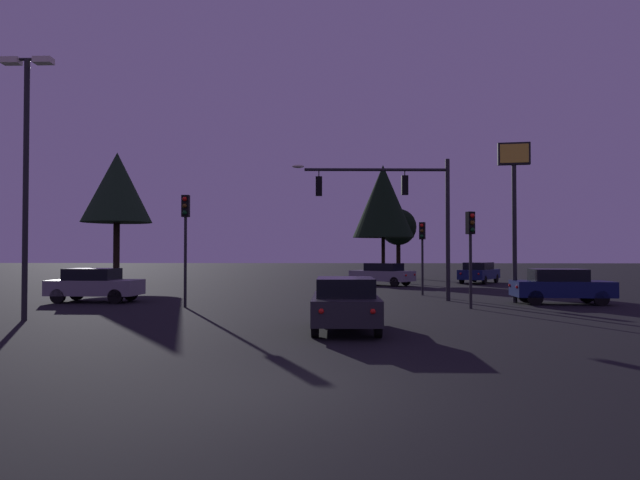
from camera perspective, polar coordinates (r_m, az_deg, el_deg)
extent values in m
plane|color=black|center=(33.66, 0.32, -5.11)|extent=(168.00, 168.00, 0.00)
cylinder|color=#232326|center=(26.51, 12.95, 1.03)|extent=(0.20, 0.20, 6.59)
cylinder|color=#232326|center=(26.18, 5.77, 7.17)|extent=(6.66, 0.44, 0.14)
ellipsoid|color=#F4EACC|center=(26.04, -2.26, 7.54)|extent=(0.56, 0.28, 0.16)
cylinder|color=#232326|center=(26.35, 8.66, 6.83)|extent=(0.05, 0.05, 0.27)
cube|color=black|center=(26.27, 8.67, 5.56)|extent=(0.31, 0.25, 0.90)
sphere|color=red|center=(26.44, 8.62, 6.13)|extent=(0.18, 0.18, 0.18)
sphere|color=#56380C|center=(26.41, 8.62, 5.53)|extent=(0.18, 0.18, 0.18)
sphere|color=#0C4219|center=(26.38, 8.62, 4.92)|extent=(0.18, 0.18, 0.18)
cylinder|color=#232326|center=(25.99, -0.12, 6.87)|extent=(0.05, 0.05, 0.32)
cube|color=black|center=(25.91, -0.12, 5.53)|extent=(0.31, 0.25, 0.90)
sphere|color=red|center=(26.08, -0.12, 6.10)|extent=(0.18, 0.18, 0.18)
sphere|color=#56380C|center=(26.05, -0.12, 5.49)|extent=(0.18, 0.18, 0.18)
sphere|color=#0C4219|center=(26.02, -0.12, 4.88)|extent=(0.18, 0.18, 0.18)
cylinder|color=#232326|center=(23.01, 15.16, -3.12)|extent=(0.12, 0.12, 2.97)
cube|color=black|center=(23.03, 15.13, 1.70)|extent=(0.37, 0.33, 0.90)
sphere|color=red|center=(22.93, 15.32, 2.41)|extent=(0.18, 0.18, 0.18)
sphere|color=#56380C|center=(22.92, 15.33, 1.72)|extent=(0.18, 0.18, 0.18)
sphere|color=#0C4219|center=(22.90, 15.33, 1.02)|extent=(0.18, 0.18, 0.18)
cylinder|color=#232326|center=(23.42, -13.62, -2.21)|extent=(0.12, 0.12, 3.69)
cube|color=black|center=(23.50, -13.59, 3.40)|extent=(0.31, 0.25, 0.90)
sphere|color=red|center=(23.39, -13.69, 4.11)|extent=(0.18, 0.18, 0.18)
sphere|color=#56380C|center=(23.36, -13.69, 3.42)|extent=(0.18, 0.18, 0.18)
sphere|color=#0C4219|center=(23.34, -13.69, 2.74)|extent=(0.18, 0.18, 0.18)
cylinder|color=#232326|center=(29.66, 10.44, -2.77)|extent=(0.12, 0.12, 2.93)
cube|color=black|center=(29.67, 10.43, 0.93)|extent=(0.36, 0.32, 0.90)
sphere|color=red|center=(29.55, 10.37, 1.48)|extent=(0.18, 0.18, 0.18)
sphere|color=#56380C|center=(29.53, 10.38, 0.94)|extent=(0.18, 0.18, 0.18)
sphere|color=#0C4219|center=(29.52, 10.38, 0.40)|extent=(0.18, 0.18, 0.18)
cube|color=#232328|center=(16.09, 2.61, -6.92)|extent=(1.88, 3.98, 0.68)
cube|color=black|center=(15.89, 2.62, -4.82)|extent=(1.61, 2.15, 0.52)
cylinder|color=black|center=(17.43, -0.23, -7.61)|extent=(0.20, 0.64, 0.64)
cylinder|color=black|center=(17.46, 5.24, -7.59)|extent=(0.20, 0.64, 0.64)
cylinder|color=black|center=(14.83, -0.51, -8.72)|extent=(0.20, 0.64, 0.64)
cylinder|color=black|center=(14.87, 5.94, -8.69)|extent=(0.20, 0.64, 0.64)
sphere|color=red|center=(14.10, 0.13, -7.31)|extent=(0.14, 0.14, 0.14)
sphere|color=red|center=(14.13, 5.44, -7.29)|extent=(0.14, 0.14, 0.14)
cube|color=gray|center=(27.24, -21.99, -4.52)|extent=(3.99, 1.98, 0.68)
cube|color=black|center=(27.27, -22.27, -3.25)|extent=(2.17, 1.67, 0.52)
cylinder|color=black|center=(27.49, -18.80, -5.22)|extent=(0.65, 0.22, 0.64)
cylinder|color=black|center=(25.97, -20.20, -5.45)|extent=(0.65, 0.22, 0.64)
cylinder|color=black|center=(28.58, -23.64, -5.03)|extent=(0.65, 0.22, 0.64)
cylinder|color=black|center=(27.11, -25.25, -5.23)|extent=(0.65, 0.22, 0.64)
sphere|color=red|center=(28.71, -25.00, -4.12)|extent=(0.14, 0.14, 0.14)
sphere|color=red|center=(27.57, -26.30, -4.23)|extent=(0.14, 0.14, 0.14)
cube|color=#0F1947|center=(26.49, 23.49, -4.60)|extent=(4.16, 1.97, 0.68)
cube|color=black|center=(26.41, 23.17, -3.31)|extent=(2.28, 1.62, 0.52)
cylinder|color=black|center=(27.69, 25.63, -5.14)|extent=(0.65, 0.23, 0.64)
cylinder|color=black|center=(26.25, 26.83, -5.34)|extent=(0.65, 0.23, 0.64)
cylinder|color=black|center=(26.86, 20.24, -5.31)|extent=(0.65, 0.23, 0.64)
cylinder|color=black|center=(25.38, 21.17, -5.54)|extent=(0.65, 0.23, 0.64)
sphere|color=red|center=(26.50, 18.85, -4.42)|extent=(0.14, 0.14, 0.14)
sphere|color=red|center=(25.32, 19.53, -4.56)|extent=(0.14, 0.14, 0.14)
cube|color=gray|center=(38.21, 6.36, -3.65)|extent=(4.51, 3.87, 0.68)
cube|color=black|center=(38.11, 6.55, -2.75)|extent=(2.76, 2.56, 0.52)
cylinder|color=black|center=(38.27, 3.94, -4.16)|extent=(0.64, 0.53, 0.64)
cylinder|color=black|center=(39.61, 5.16, -4.06)|extent=(0.64, 0.53, 0.64)
cylinder|color=black|center=(36.85, 7.65, -4.26)|extent=(0.64, 0.53, 0.64)
cylinder|color=black|center=(38.24, 8.78, -4.15)|extent=(0.64, 0.53, 0.64)
sphere|color=red|center=(36.63, 8.78, -3.59)|extent=(0.14, 0.14, 0.14)
sphere|color=red|center=(37.74, 9.65, -3.52)|extent=(0.14, 0.14, 0.14)
cube|color=#0F1947|center=(42.36, 15.98, -3.38)|extent=(3.88, 4.78, 0.68)
cube|color=black|center=(42.20, 15.92, -2.57)|extent=(2.59, 2.88, 0.52)
cylinder|color=black|center=(44.02, 15.54, -3.74)|extent=(0.50, 0.65, 0.64)
cylinder|color=black|center=(43.57, 17.58, -3.76)|extent=(0.50, 0.65, 0.64)
cylinder|color=black|center=(41.22, 14.30, -3.92)|extent=(0.50, 0.65, 0.64)
cylinder|color=black|center=(40.73, 16.47, -3.94)|extent=(0.50, 0.65, 0.64)
sphere|color=red|center=(40.41, 14.18, -3.35)|extent=(0.14, 0.14, 0.14)
sphere|color=red|center=(40.02, 15.91, -3.36)|extent=(0.14, 0.14, 0.14)
cylinder|color=#232326|center=(20.92, -27.90, 4.62)|extent=(0.18, 0.18, 8.67)
cylinder|color=#232326|center=(21.78, -27.77, 16.04)|extent=(1.32, 0.10, 0.10)
cube|color=#F4EACC|center=(22.03, -29.07, 15.72)|extent=(0.60, 0.36, 0.20)
cube|color=#F4EACC|center=(21.51, -26.45, 16.11)|extent=(0.60, 0.36, 0.20)
cylinder|color=#232326|center=(26.38, 19.28, 0.63)|extent=(0.20, 0.20, 6.17)
cube|color=black|center=(26.74, 19.22, 8.33)|extent=(1.42, 0.45, 1.00)
cube|color=yellow|center=(26.61, 19.27, 8.38)|extent=(1.22, 0.20, 0.84)
cylinder|color=black|center=(41.57, -20.11, -1.30)|extent=(0.44, 0.44, 4.36)
cone|color=black|center=(41.83, -20.06, 5.08)|extent=(4.84, 4.84, 4.94)
cylinder|color=black|center=(50.18, 8.02, -1.90)|extent=(0.38, 0.38, 3.39)
sphere|color=black|center=(50.23, 8.01, 1.33)|extent=(3.25, 3.25, 3.25)
cylinder|color=black|center=(43.54, 6.49, -1.98)|extent=(0.28, 0.28, 3.42)
cone|color=black|center=(43.72, 6.48, 3.97)|extent=(4.75, 4.75, 5.66)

